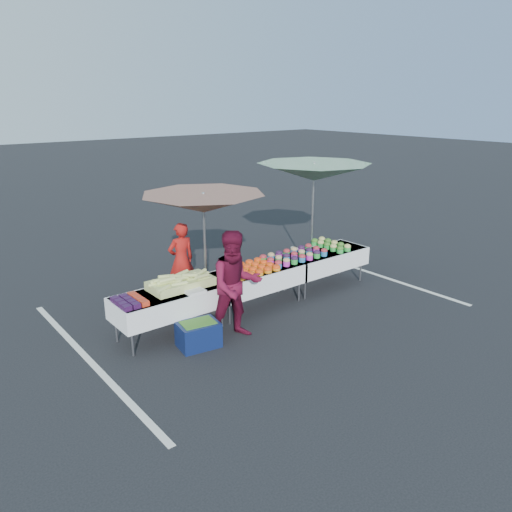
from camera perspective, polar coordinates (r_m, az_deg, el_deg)
ground at (r=9.40m, az=0.00°, el=-5.82°), size 80.00×80.00×0.00m
stripe_left at (r=8.01m, az=-18.55°, el=-11.20°), size 0.10×5.00×0.00m
stripe_right at (r=11.54m, az=12.52°, el=-1.72°), size 0.10×5.00×0.00m
table_left at (r=8.26m, az=-9.84°, el=-5.12°), size 1.86×0.81×0.75m
table_center at (r=9.19m, az=0.00°, el=-2.48°), size 1.86×0.81×0.75m
table_right at (r=10.34m, az=7.81°, el=-0.32°), size 1.86×0.81×0.75m
berry_punnets at (r=7.85m, az=-14.24°, el=-5.03°), size 0.40×0.54×0.08m
corn_pile at (r=8.31m, az=-8.58°, el=-2.99°), size 1.16×0.57×0.26m
plastic_bags at (r=8.08m, az=-7.01°, el=-4.03°), size 0.30×0.25×0.05m
carrot_bowls at (r=9.02m, az=-0.71°, el=-1.41°), size 0.95×0.69×0.11m
potato_cups at (r=9.70m, az=4.39°, el=0.11°), size 1.34×0.58×0.16m
bean_baskets at (r=10.51m, az=8.53°, el=1.30°), size 0.36×0.86×0.15m
vendor at (r=9.79m, az=-8.54°, el=-0.43°), size 0.56×0.39×1.48m
customer at (r=7.94m, az=-2.32°, el=-3.38°), size 1.04×0.91×1.79m
umbrella_left at (r=8.64m, az=-6.02°, el=5.93°), size 2.40×2.40×2.21m
umbrella_right at (r=10.70m, az=6.64°, el=9.41°), size 2.62×2.62×2.47m
storage_bin at (r=7.95m, az=-6.60°, el=-8.83°), size 0.69×0.55×0.41m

